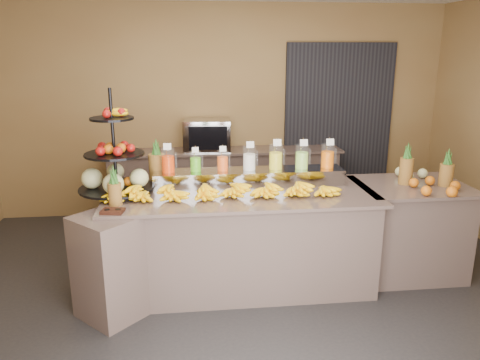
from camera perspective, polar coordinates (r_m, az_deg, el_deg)
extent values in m
plane|color=black|center=(4.42, 0.63, -14.39)|extent=(6.00, 6.00, 0.00)
cube|color=brown|center=(6.38, -2.14, 8.34)|extent=(6.00, 0.02, 2.80)
cube|color=black|center=(6.67, 11.84, 6.61)|extent=(1.50, 0.06, 2.20)
cube|color=#866B61|center=(4.49, 0.17, -7.49)|extent=(2.40, 0.90, 0.90)
cube|color=#866B61|center=(4.32, 0.18, -1.82)|extent=(2.50, 1.00, 0.03)
cube|color=#866B61|center=(4.15, -15.38, -10.10)|extent=(0.71, 0.71, 0.90)
cube|color=#866B61|center=(5.05, 19.68, -5.76)|extent=(1.00, 0.80, 0.90)
cube|color=#866B61|center=(4.90, 20.18, -0.68)|extent=(1.08, 0.88, 0.03)
cube|color=#866B61|center=(6.32, -1.87, -0.54)|extent=(3.00, 0.50, 0.90)
cube|color=#866B61|center=(6.20, -1.91, 3.58)|extent=(3.10, 0.55, 0.03)
cube|color=gray|center=(4.58, 1.13, 0.35)|extent=(1.85, 0.30, 0.15)
cylinder|color=silver|center=(4.50, -8.76, 2.38)|extent=(0.12, 0.12, 0.23)
cylinder|color=#DC3100|center=(4.51, -8.74, 1.92)|extent=(0.12, 0.12, 0.16)
cylinder|color=gray|center=(4.50, -8.98, 3.04)|extent=(0.01, 0.01, 0.27)
cube|color=white|center=(4.41, -8.87, 4.05)|extent=(0.07, 0.02, 0.06)
cylinder|color=silver|center=(4.50, -5.44, 2.26)|extent=(0.11, 0.11, 0.19)
cylinder|color=#49B416|center=(4.51, -5.43, 1.88)|extent=(0.10, 0.10, 0.13)
cylinder|color=gray|center=(4.50, -5.63, 2.83)|extent=(0.01, 0.01, 0.23)
cube|color=white|center=(4.42, -5.47, 3.67)|extent=(0.06, 0.02, 0.05)
cylinder|color=silver|center=(4.51, -2.14, 2.38)|extent=(0.11, 0.11, 0.20)
cylinder|color=#E64E10|center=(4.52, -2.13, 1.99)|extent=(0.10, 0.10, 0.13)
cylinder|color=gray|center=(4.51, -2.32, 2.96)|extent=(0.01, 0.01, 0.23)
cube|color=white|center=(4.43, -2.10, 3.82)|extent=(0.06, 0.02, 0.05)
cylinder|color=silver|center=(4.53, 1.15, 2.66)|extent=(0.13, 0.13, 0.23)
cylinder|color=silver|center=(4.54, 1.14, 2.21)|extent=(0.12, 0.12, 0.16)
cylinder|color=gray|center=(4.53, 0.94, 3.33)|extent=(0.01, 0.01, 0.27)
cube|color=white|center=(4.45, 1.25, 4.33)|extent=(0.07, 0.02, 0.06)
cylinder|color=silver|center=(4.57, 4.38, 2.82)|extent=(0.13, 0.13, 0.24)
cylinder|color=yellow|center=(4.58, 4.37, 2.35)|extent=(0.12, 0.12, 0.17)
cylinder|color=gray|center=(4.57, 4.17, 3.52)|extent=(0.01, 0.01, 0.29)
cube|color=white|center=(4.48, 4.57, 4.57)|extent=(0.08, 0.02, 0.07)
cylinder|color=silver|center=(4.63, 7.55, 2.85)|extent=(0.13, 0.13, 0.24)
cylinder|color=#97D64F|center=(4.64, 7.53, 2.39)|extent=(0.12, 0.12, 0.16)
cylinder|color=gray|center=(4.62, 7.35, 3.52)|extent=(0.01, 0.01, 0.28)
cube|color=white|center=(4.54, 7.80, 4.53)|extent=(0.08, 0.02, 0.06)
cylinder|color=silver|center=(4.70, 10.63, 2.90)|extent=(0.13, 0.13, 0.24)
cylinder|color=#E15D00|center=(4.70, 10.61, 2.46)|extent=(0.12, 0.12, 0.16)
cylinder|color=gray|center=(4.69, 10.44, 3.57)|extent=(0.01, 0.01, 0.28)
cube|color=white|center=(4.61, 10.94, 4.57)|extent=(0.08, 0.02, 0.06)
ellipsoid|color=#F6AF0C|center=(4.25, -14.93, -1.74)|extent=(0.25, 0.19, 0.11)
ellipsoid|color=#F6AF0C|center=(4.22, -11.40, -1.64)|extent=(0.25, 0.19, 0.11)
ellipsoid|color=#F6AF0C|center=(4.20, -7.83, -1.54)|extent=(0.25, 0.19, 0.11)
ellipsoid|color=#F6AF0C|center=(4.20, -4.25, -1.43)|extent=(0.25, 0.19, 0.11)
ellipsoid|color=#F6AF0C|center=(4.22, -0.69, -1.31)|extent=(0.25, 0.19, 0.11)
ellipsoid|color=#F6AF0C|center=(4.25, 2.84, -1.20)|extent=(0.25, 0.19, 0.11)
ellipsoid|color=#F6AF0C|center=(4.30, 6.29, -1.07)|extent=(0.25, 0.19, 0.11)
ellipsoid|color=#F6AF0C|center=(4.37, 9.66, -0.95)|extent=(0.25, 0.19, 0.11)
ellipsoid|color=#F6AF0C|center=(4.20, -12.53, -0.71)|extent=(0.21, 0.17, 0.09)
ellipsoid|color=#F6AF0C|center=(4.18, -8.52, -0.60)|extent=(0.21, 0.17, 0.09)
ellipsoid|color=#F6AF0C|center=(4.18, -4.49, -0.47)|extent=(0.21, 0.17, 0.09)
ellipsoid|color=#F6AF0C|center=(4.20, -0.48, -0.35)|extent=(0.21, 0.17, 0.09)
ellipsoid|color=#F6AF0C|center=(4.24, 3.48, -0.22)|extent=(0.21, 0.17, 0.09)
ellipsoid|color=#F6AF0C|center=(4.30, 7.35, -0.10)|extent=(0.21, 0.17, 0.09)
cylinder|color=black|center=(4.34, -15.16, 4.46)|extent=(0.03, 0.03, 0.96)
cylinder|color=black|center=(4.44, -14.77, -0.96)|extent=(0.76, 0.76, 0.02)
cylinder|color=black|center=(4.36, -15.06, 3.08)|extent=(0.59, 0.59, 0.02)
cylinder|color=black|center=(4.31, -15.37, 7.25)|extent=(0.43, 0.43, 0.02)
sphere|color=#BDBD82|center=(4.39, -12.10, 0.39)|extent=(0.18, 0.18, 0.18)
sphere|color=maroon|center=(4.33, -13.15, 3.84)|extent=(0.09, 0.09, 0.09)
sphere|color=#D26312|center=(4.44, -16.19, -0.28)|extent=(0.10, 0.10, 0.10)
cube|color=black|center=(3.95, -15.27, -3.68)|extent=(0.20, 0.16, 0.03)
cylinder|color=brown|center=(4.11, -15.00, -1.67)|extent=(0.11, 0.11, 0.19)
cone|color=#27521B|center=(4.07, -15.17, 0.71)|extent=(0.06, 0.06, 0.16)
cylinder|color=brown|center=(4.67, -10.07, 1.34)|extent=(0.16, 0.16, 0.30)
cone|color=#27521B|center=(4.62, -10.20, 4.08)|extent=(0.08, 0.08, 0.16)
cylinder|color=brown|center=(4.87, 19.58, 1.04)|extent=(0.14, 0.14, 0.26)
cylinder|color=brown|center=(4.95, 23.83, 0.57)|extent=(0.13, 0.13, 0.22)
ellipsoid|color=#D26312|center=(4.73, 22.67, -0.70)|extent=(0.39, 0.26, 0.10)
cube|color=gray|center=(6.15, -4.02, 5.50)|extent=(0.63, 0.47, 0.40)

